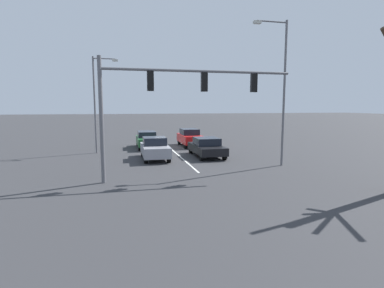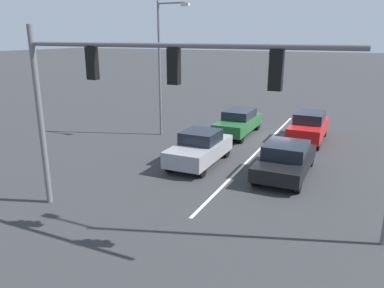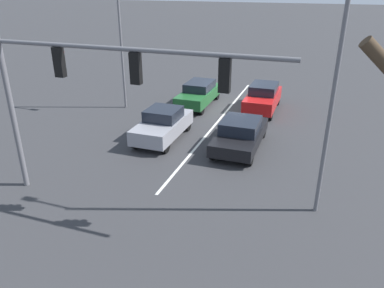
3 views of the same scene
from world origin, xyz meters
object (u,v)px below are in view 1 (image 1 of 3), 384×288
Objects in this scene: traffic_signal_gantry at (169,92)px; car_black_leftlane_front at (207,147)px; street_lamp_left_shoulder at (281,84)px; car_red_leftlane_second at (190,137)px; car_gray_midlane_front at (155,148)px; car_darkgreen_midlane_second at (147,139)px; street_lamp_right_shoulder at (97,98)px.

car_black_leftlane_front is at bearing -121.01° from traffic_signal_gantry.
car_black_leftlane_front is at bearing -51.55° from street_lamp_left_shoulder.
car_red_leftlane_second is 13.25m from traffic_signal_gantry.
car_darkgreen_midlane_second is (0.08, -5.86, 0.00)m from car_gray_midlane_front.
car_black_leftlane_front is 9.46m from street_lamp_right_shoulder.
traffic_signal_gantry is 1.31× the size of street_lamp_right_shoulder.
car_black_leftlane_front is at bearing 125.03° from car_darkgreen_midlane_second.
car_gray_midlane_front is at bearing -88.96° from traffic_signal_gantry.
street_lamp_left_shoulder is (-7.42, 10.00, 4.32)m from car_darkgreen_midlane_second.
car_darkgreen_midlane_second is at bearing -153.28° from street_lamp_right_shoulder.
car_red_leftlane_second is at bearing -164.29° from street_lamp_right_shoulder.
street_lamp_right_shoulder reaches higher than car_darkgreen_midlane_second.
street_lamp_right_shoulder is 13.93m from street_lamp_left_shoulder.
street_lamp_right_shoulder reaches higher than car_gray_midlane_front.
traffic_signal_gantry reaches higher than car_darkgreen_midlane_second.
street_lamp_left_shoulder reaches higher than traffic_signal_gantry.
car_darkgreen_midlane_second is 12.46m from traffic_signal_gantry.
car_darkgreen_midlane_second is 0.45× the size of traffic_signal_gantry.
car_red_leftlane_second is at bearing -176.42° from car_darkgreen_midlane_second.
car_gray_midlane_front is at bearing 3.21° from car_black_leftlane_front.
car_red_leftlane_second reaches higher than car_gray_midlane_front.
car_darkgreen_midlane_second reaches higher than car_black_leftlane_front.
car_red_leftlane_second is 0.95× the size of car_darkgreen_midlane_second.
car_darkgreen_midlane_second is 0.59× the size of street_lamp_right_shoulder.
car_darkgreen_midlane_second is (3.96, -5.64, 0.05)m from car_black_leftlane_front.
street_lamp_left_shoulder is at bearing 144.84° from street_lamp_right_shoulder.
street_lamp_left_shoulder reaches higher than street_lamp_right_shoulder.
street_lamp_left_shoulder is (-3.40, 10.25, 4.25)m from car_red_leftlane_second.
car_red_leftlane_second reaches higher than car_black_leftlane_front.
street_lamp_left_shoulder is at bearing 126.56° from car_darkgreen_midlane_second.
car_darkgreen_midlane_second is 0.50× the size of street_lamp_left_shoulder.
traffic_signal_gantry is (-0.19, 11.91, 3.67)m from car_darkgreen_midlane_second.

